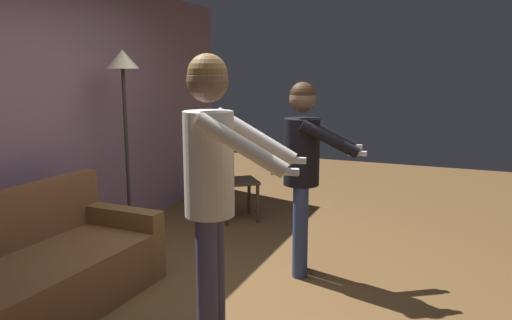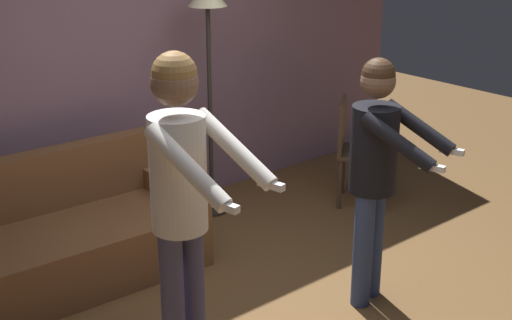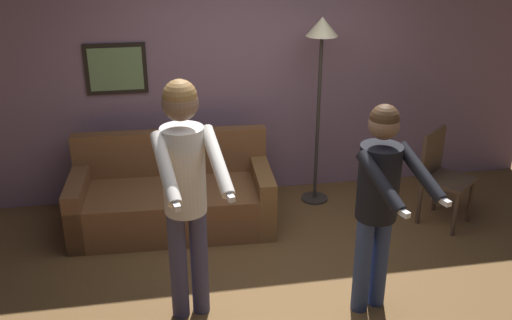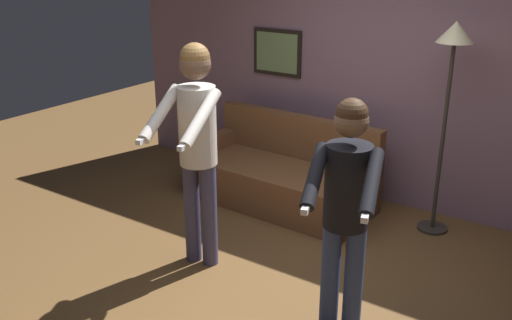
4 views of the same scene
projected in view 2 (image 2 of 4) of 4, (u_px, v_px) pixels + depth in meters
The scene contains 7 objects.
ground_plane at pixel (277, 312), 4.66m from camera, with size 12.00×12.00×0.00m, color brown.
back_wall_assembly at pixel (112, 66), 5.62m from camera, with size 6.40×0.09×2.60m.
couch at pixel (62, 244), 4.97m from camera, with size 1.93×0.93×0.87m.
torchiere_lamp at pixel (208, 27), 5.63m from camera, with size 0.31×0.31×1.93m.
person_standing_left at pixel (181, 186), 3.71m from camera, with size 0.52×0.73×1.85m.
person_standing_right at pixel (376, 162), 4.47m from camera, with size 0.55×0.70×1.65m.
dining_chair_distant at pixel (353, 145), 6.19m from camera, with size 0.59×0.59×0.93m.
Camera 2 is at (-2.70, -2.99, 2.55)m, focal length 50.00 mm.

